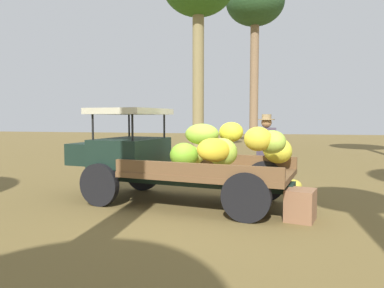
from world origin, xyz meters
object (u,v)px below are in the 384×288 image
at_px(farmer, 266,149).
at_px(wooden_crate, 300,205).
at_px(truck, 172,156).
at_px(loose_banana_bunch, 292,186).

height_order(farmer, wooden_crate, farmer).
bearing_deg(truck, wooden_crate, 171.22).
bearing_deg(truck, loose_banana_bunch, -137.51).
height_order(truck, loose_banana_bunch, truck).
bearing_deg(farmer, wooden_crate, 16.53).
xyz_separation_m(farmer, wooden_crate, (-0.57, 1.86, -0.73)).
distance_m(farmer, loose_banana_bunch, 1.10).
bearing_deg(wooden_crate, farmer, -72.96).
distance_m(truck, wooden_crate, 2.57).
bearing_deg(truck, farmer, -139.07).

